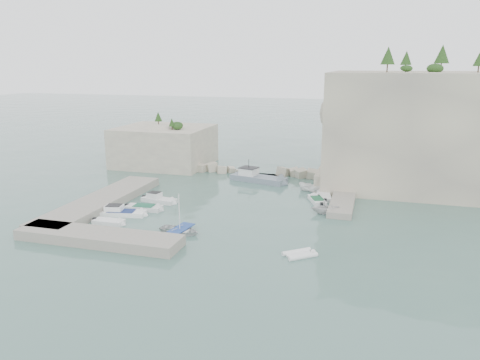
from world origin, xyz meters
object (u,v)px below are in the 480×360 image
(motorboat_b, at_px, (159,202))
(inflatable_dinghy, at_px, (300,256))
(rowboat, at_px, (180,233))
(motorboat_d, at_px, (122,215))
(motorboat_e, at_px, (109,224))
(tender_east_a, at_px, (325,214))
(work_boat, at_px, (259,181))
(tender_east_b, at_px, (317,202))
(tender_east_d, at_px, (311,192))
(tender_east_c, at_px, (324,198))
(motorboat_c, at_px, (144,210))

(motorboat_b, height_order, inflatable_dinghy, motorboat_b)
(rowboat, bearing_deg, motorboat_d, 76.08)
(motorboat_e, xyz_separation_m, tender_east_a, (23.78, 11.09, 0.00))
(inflatable_dinghy, bearing_deg, tender_east_a, 47.07)
(motorboat_e, relative_size, work_boat, 0.39)
(motorboat_d, bearing_deg, motorboat_b, 62.47)
(motorboat_d, distance_m, motorboat_b, 6.79)
(inflatable_dinghy, bearing_deg, work_boat, 72.72)
(tender_east_b, xyz_separation_m, tender_east_d, (-1.57, 5.10, 0.00))
(tender_east_b, bearing_deg, motorboat_b, 83.85)
(tender_east_c, bearing_deg, tender_east_a, 177.47)
(inflatable_dinghy, bearing_deg, rowboat, 130.47)
(work_boat, bearing_deg, motorboat_d, -105.17)
(tender_east_d, height_order, work_boat, work_boat)
(motorboat_c, xyz_separation_m, tender_east_c, (21.45, 11.96, 0.00))
(motorboat_e, bearing_deg, motorboat_c, 75.93)
(motorboat_e, relative_size, tender_east_c, 0.72)
(tender_east_d, bearing_deg, motorboat_e, 154.99)
(motorboat_b, distance_m, inflatable_dinghy, 24.75)
(rowboat, height_order, tender_east_b, rowboat)
(motorboat_c, height_order, work_boat, work_boat)
(motorboat_c, bearing_deg, work_boat, 57.64)
(motorboat_e, bearing_deg, work_boat, 62.74)
(tender_east_a, distance_m, work_boat, 18.19)
(tender_east_c, bearing_deg, tender_east_b, 155.24)
(motorboat_d, distance_m, work_boat, 24.54)
(tender_east_a, height_order, tender_east_d, tender_east_a)
(motorboat_d, height_order, work_boat, work_boat)
(motorboat_e, distance_m, inflatable_dinghy, 23.02)
(tender_east_d, xyz_separation_m, work_boat, (-8.84, 3.95, 0.00))
(work_boat, bearing_deg, tender_east_b, -26.74)
(motorboat_c, xyz_separation_m, work_boat, (10.42, 18.58, 0.00))
(inflatable_dinghy, bearing_deg, motorboat_d, 125.68)
(rowboat, relative_size, tender_east_d, 1.21)
(rowboat, distance_m, tender_east_b, 20.72)
(inflatable_dinghy, relative_size, tender_east_a, 0.93)
(motorboat_c, xyz_separation_m, tender_east_d, (19.27, 14.63, 0.00))
(motorboat_b, relative_size, tender_east_c, 0.98)
(motorboat_c, relative_size, motorboat_e, 1.30)
(motorboat_b, relative_size, tender_east_d, 1.38)
(motorboat_e, relative_size, tender_east_b, 0.83)
(inflatable_dinghy, height_order, tender_east_b, tender_east_b)
(motorboat_c, height_order, motorboat_e, same)
(tender_east_a, xyz_separation_m, tender_east_d, (-3.17, 9.70, 0.00))
(inflatable_dinghy, height_order, tender_east_d, tender_east_d)
(motorboat_b, xyz_separation_m, tender_east_b, (20.52, 5.83, 0.00))
(motorboat_c, distance_m, tender_east_c, 24.56)
(motorboat_b, height_order, tender_east_c, motorboat_b)
(tender_east_d, bearing_deg, inflatable_dinghy, -154.90)
(rowboat, xyz_separation_m, inflatable_dinghy, (13.70, -2.53, 0.00))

